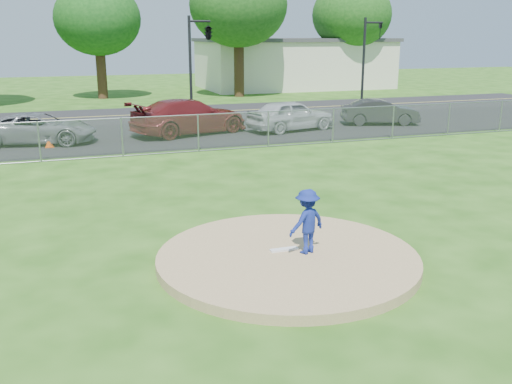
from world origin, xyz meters
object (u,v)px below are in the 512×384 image
Objects in this scene: traffic_signal_center at (206,34)px; parked_car_charcoal at (380,112)px; tree_far_right at (352,4)px; parked_car_pearl at (291,115)px; parked_car_darkred at (189,116)px; commercial_building at (294,63)px; tree_center at (97,7)px; traffic_signal_right at (367,55)px; traffic_cone at (49,139)px; pitcher at (307,221)px; parked_car_gray at (39,128)px.

traffic_signal_center reaches higher than parked_car_charcoal.
tree_far_right is 24.37m from parked_car_pearl.
tree_far_right reaches higher than parked_car_charcoal.
commercial_building is at bearing -51.07° from parked_car_darkred.
tree_center is 19.64m from traffic_signal_right.
traffic_signal_right is at bearing -96.29° from commercial_building.
commercial_building is 26.05m from parked_car_darkred.
commercial_building is at bearing 48.07° from traffic_cone.
tree_far_right is 7.94× the size of pitcher.
pitcher is 0.30× the size of parked_car_pearl.
traffic_signal_right is at bearing -63.93° from parked_car_pearl.
parked_car_gray is (-4.08, -18.03, -5.80)m from tree_center.
pitcher is (-3.58, -22.06, -3.73)m from traffic_signal_center.
tree_far_right is 32.53m from traffic_cone.
commercial_building is at bearing 13.24° from tree_center.
parked_car_pearl is at bearing -77.51° from parked_car_gray.
traffic_signal_center is 4.14× the size of pitcher.
parked_car_darkred is 1.43× the size of parked_car_charcoal.
tree_center reaches higher than traffic_cone.
tree_far_right reaches higher than commercial_building.
parked_car_gray is (-19.31, -6.03, -2.70)m from traffic_signal_right.
tree_center is 18.74m from parked_car_darkred.
tree_far_right is at bearing -62.05° from parked_car_darkred.
traffic_signal_center is 11.97m from traffic_cone.
tree_far_right reaches higher than parked_car_gray.
traffic_signal_center is at bearing -67.51° from tree_center.
traffic_signal_right is 1.19× the size of parked_car_gray.
traffic_signal_center is at bearing 70.10° from parked_car_charcoal.
traffic_cone is at bearing -90.79° from pitcher.
tree_center is at bearing 78.98° from traffic_cone.
parked_car_pearl is at bearing -140.65° from traffic_signal_right.
traffic_signal_center is 22.66m from pitcher.
tree_far_right is 14.69m from traffic_signal_right.
parked_car_darkred is at bearing -155.78° from traffic_signal_right.
pitcher reaches higher than parked_car_charcoal.
parked_car_gray is at bearing -102.74° from tree_center.
tree_far_right is (4.00, -3.00, 4.90)m from commercial_building.
traffic_signal_center is 7.21m from parked_car_darkred.
tree_center is 7.28× the size of pitcher.
parked_car_gray is (-9.04, -6.03, -3.95)m from traffic_signal_center.
traffic_signal_center is at bearing -40.04° from parked_car_darkred.
traffic_signal_center is 10.58m from parked_car_charcoal.
traffic_cone is 0.12× the size of parked_car_darkred.
tree_center reaches higher than pitcher.
traffic_cone is at bearing -159.57° from traffic_signal_right.
tree_far_right reaches higher than pitcher.
parked_car_pearl is (6.15, 15.75, -0.11)m from pitcher.
tree_far_right is 1.88× the size of parked_car_darkred.
parked_car_charcoal is at bearing -37.66° from traffic_signal_center.
commercial_building is 24.86× the size of traffic_cone.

